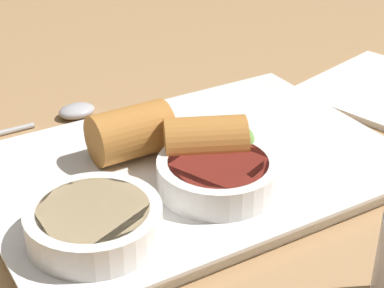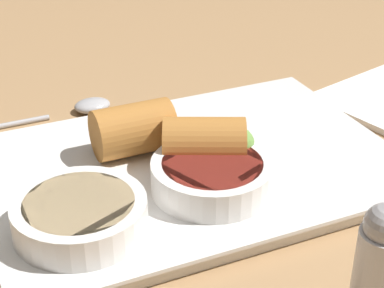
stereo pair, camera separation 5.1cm
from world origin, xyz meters
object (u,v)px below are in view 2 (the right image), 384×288
serving_plate (192,170)px  dipping_bowl_far (80,214)px  dipping_bowl_near (212,175)px  spoon (77,109)px  salt_shaker (380,264)px

serving_plate → dipping_bowl_far: (10.60, 5.09, 2.01)cm
serving_plate → dipping_bowl_near: (0.21, 4.17, 2.01)cm
dipping_bowl_near → dipping_bowl_far: size_ratio=1.00×
dipping_bowl_far → spoon: 21.11cm
spoon → dipping_bowl_near: bearing=105.1°
dipping_bowl_far → spoon: bearing=-104.1°
salt_shaker → serving_plate: bearing=-79.3°
dipping_bowl_near → spoon: 20.26cm
dipping_bowl_near → spoon: size_ratio=0.58×
dipping_bowl_near → dipping_bowl_far: 10.42cm
dipping_bowl_far → dipping_bowl_near: bearing=-175.0°
dipping_bowl_near → spoon: bearing=-74.9°
salt_shaker → spoon: bearing=-75.2°
serving_plate → dipping_bowl_near: size_ratio=3.61×
serving_plate → dipping_bowl_far: dipping_bowl_far is taller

